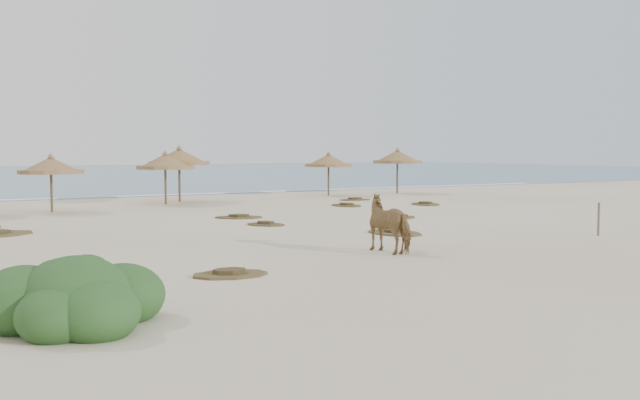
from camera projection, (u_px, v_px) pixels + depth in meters
The scene contains 19 objects.
ground at pixel (354, 240), 23.18m from camera, with size 160.00×160.00×0.00m, color beige.
ocean at pixel (24, 174), 87.89m from camera, with size 200.00×100.00×0.01m, color #2A5580.
foam_line at pixel (134, 196), 45.62m from camera, with size 70.00×0.60×0.01m, color white.
palapa_2 at pixel (51, 166), 33.57m from camera, with size 3.24×3.24×2.80m.
palapa_3 at pixel (165, 162), 38.47m from camera, with size 3.76×3.76×2.93m.
palapa_4 at pixel (179, 158), 40.63m from camera, with size 4.10×4.10×3.23m.
palapa_5 at pixel (329, 161), 45.99m from camera, with size 3.63×3.63×2.87m.
palapa_6 at pixel (397, 158), 48.38m from camera, with size 4.45×4.45×3.14m.
horse at pixel (391, 223), 20.48m from camera, with size 0.90×1.97×1.66m, color #9C7847.
fence_post_far at pixel (599, 219), 24.38m from camera, with size 0.08×0.08×1.15m, color #685C4E.
bush at pixel (76, 300), 11.75m from camera, with size 3.10×2.73×1.39m.
scrub_2 at pixel (266, 224), 27.85m from camera, with size 1.76×1.96×0.16m.
scrub_3 at pixel (239, 217), 30.84m from camera, with size 2.47×2.17×0.16m.
scrub_4 at pixel (401, 217), 30.75m from camera, with size 1.86×1.54×0.16m.
scrub_5 at pixel (425, 204), 38.39m from camera, with size 2.13×2.58×0.16m.
scrub_7 at pixel (347, 205), 37.48m from camera, with size 1.48×2.18×0.16m.
scrub_9 at pixel (394, 232), 25.06m from camera, with size 1.65×2.43×0.16m.
scrub_10 at pixel (355, 199), 41.82m from camera, with size 2.05×1.45×0.16m.
scrub_11 at pixel (230, 274), 16.64m from camera, with size 1.97×1.45×0.16m.
Camera 1 is at (-12.51, -19.37, 2.93)m, focal length 40.00 mm.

